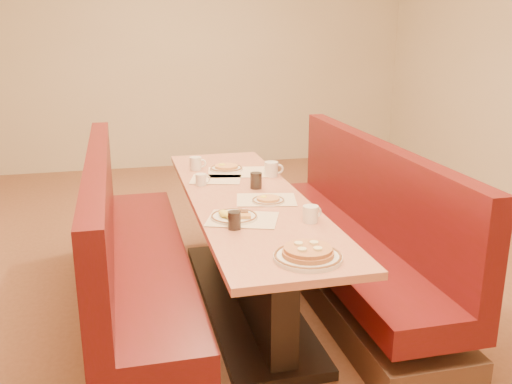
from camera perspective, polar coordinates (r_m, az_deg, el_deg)
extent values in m
plane|color=#9E6647|center=(3.86, -0.88, -11.18)|extent=(8.00, 8.00, 0.00)
cube|color=beige|center=(7.38, -8.05, 13.29)|extent=(6.00, 0.04, 2.80)
cube|color=black|center=(3.84, -0.88, -10.79)|extent=(0.55, 1.88, 0.06)
cube|color=black|center=(3.70, -0.90, -6.31)|extent=(0.15, 1.75, 0.71)
cube|color=tan|center=(3.58, -0.93, -0.76)|extent=(0.70, 2.50, 0.04)
cube|color=#4C3326|center=(3.74, -11.22, -10.75)|extent=(0.55, 2.50, 0.20)
cube|color=#570F13|center=(3.62, -11.45, -6.95)|extent=(0.55, 2.50, 0.16)
cube|color=#570F13|center=(3.49, -15.33, -1.45)|extent=(0.12, 2.50, 0.60)
cube|color=#4C3326|center=(4.00, 8.70, -8.72)|extent=(0.55, 2.50, 0.20)
cube|color=#570F13|center=(3.89, 8.87, -5.12)|extent=(0.55, 2.50, 0.16)
cube|color=#570F13|center=(3.86, 12.07, 0.47)|extent=(0.12, 2.50, 0.60)
cube|color=beige|center=(3.15, -1.35, -2.72)|extent=(0.46, 0.40, 0.00)
cube|color=beige|center=(3.49, 1.03, -0.77)|extent=(0.41, 0.34, 0.00)
cube|color=beige|center=(3.96, -4.04, 1.28)|extent=(0.40, 0.34, 0.00)
cube|color=beige|center=(4.14, -1.85, 2.00)|extent=(0.47, 0.39, 0.00)
cylinder|color=white|center=(2.64, 5.20, -6.53)|extent=(0.32, 0.32, 0.02)
torus|color=brown|center=(2.64, 5.20, -6.33)|extent=(0.31, 0.31, 0.01)
cylinder|color=#BF7B44|center=(2.63, 5.21, -6.10)|extent=(0.24, 0.24, 0.02)
cylinder|color=#BF7B44|center=(2.62, 5.22, -5.71)|extent=(0.22, 0.22, 0.02)
cylinder|color=#F6E2A0|center=(2.66, 5.82, -5.08)|extent=(0.04, 0.04, 0.01)
cylinder|color=#F6E2A0|center=(2.64, 4.28, -5.17)|extent=(0.04, 0.04, 0.01)
cylinder|color=#F6E2A0|center=(2.58, 4.62, -5.75)|extent=(0.04, 0.04, 0.01)
cylinder|color=#F6E2A0|center=(2.59, 6.19, -5.66)|extent=(0.04, 0.04, 0.01)
cylinder|color=white|center=(3.17, -2.21, -2.54)|extent=(0.26, 0.26, 0.02)
torus|color=brown|center=(3.16, -2.21, -2.39)|extent=(0.26, 0.26, 0.01)
ellipsoid|color=#FFFD41|center=(3.14, -3.05, -2.21)|extent=(0.07, 0.07, 0.04)
ellipsoid|color=#FFFD41|center=(3.11, -2.53, -2.44)|extent=(0.06, 0.06, 0.03)
ellipsoid|color=#FFFD41|center=(3.18, -3.31, -2.06)|extent=(0.05, 0.05, 0.03)
cylinder|color=brown|center=(3.18, -1.63, -2.09)|extent=(0.09, 0.02, 0.02)
cylinder|color=brown|center=(3.20, -1.65, -1.93)|extent=(0.09, 0.02, 0.02)
cube|color=gold|center=(3.13, -1.25, -2.43)|extent=(0.09, 0.07, 0.02)
cylinder|color=white|center=(3.45, 1.23, -0.91)|extent=(0.20, 0.20, 0.01)
torus|color=brown|center=(3.45, 1.23, -0.80)|extent=(0.20, 0.20, 0.01)
cylinder|color=#ED9E53|center=(3.45, 1.23, -0.66)|extent=(0.14, 0.14, 0.01)
ellipsoid|color=#FFFD41|center=(3.46, 0.76, -0.51)|extent=(0.04, 0.04, 0.02)
cylinder|color=white|center=(4.22, -2.98, 2.31)|extent=(0.24, 0.24, 0.02)
torus|color=brown|center=(4.21, -2.98, 2.43)|extent=(0.24, 0.24, 0.01)
cylinder|color=#ED9E53|center=(4.21, -2.98, 2.56)|extent=(0.17, 0.17, 0.02)
ellipsoid|color=#FFFD41|center=(4.22, -3.44, 2.71)|extent=(0.05, 0.05, 0.03)
cylinder|color=white|center=(3.11, 5.47, -2.21)|extent=(0.09, 0.09, 0.09)
torus|color=white|center=(3.14, 6.11, -2.06)|extent=(0.07, 0.04, 0.06)
cylinder|color=black|center=(3.10, 5.49, -1.52)|extent=(0.07, 0.07, 0.01)
cylinder|color=white|center=(3.83, -5.53, 1.24)|extent=(0.07, 0.07, 0.08)
torus|color=white|center=(3.84, -4.96, 1.29)|extent=(0.06, 0.02, 0.06)
cylinder|color=black|center=(3.82, -5.54, 1.73)|extent=(0.06, 0.06, 0.01)
cylinder|color=white|center=(4.04, 1.54, 2.31)|extent=(0.10, 0.10, 0.10)
torus|color=white|center=(4.04, 2.27, 2.31)|extent=(0.08, 0.03, 0.07)
cylinder|color=black|center=(4.03, 1.54, 2.93)|extent=(0.08, 0.08, 0.01)
cylinder|color=white|center=(4.25, -6.07, 2.87)|extent=(0.09, 0.09, 0.09)
torus|color=white|center=(4.24, -5.44, 2.88)|extent=(0.07, 0.03, 0.07)
cylinder|color=black|center=(4.24, -6.09, 3.40)|extent=(0.08, 0.08, 0.01)
cylinder|color=black|center=(3.00, -2.18, -2.86)|extent=(0.07, 0.07, 0.09)
cylinder|color=silver|center=(3.00, -2.18, -2.84)|extent=(0.07, 0.07, 0.10)
cylinder|color=black|center=(3.73, 0.00, 1.14)|extent=(0.07, 0.07, 0.10)
cylinder|color=silver|center=(3.73, 0.00, 1.16)|extent=(0.08, 0.08, 0.11)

